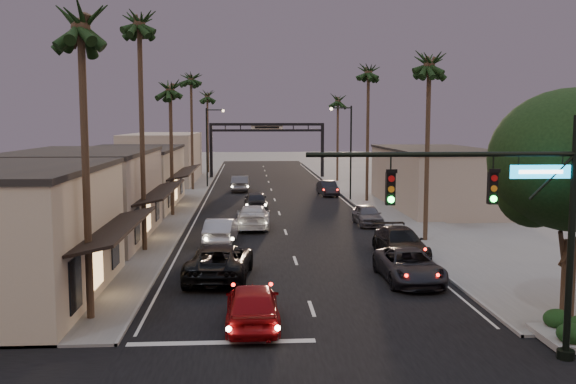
{
  "coord_description": "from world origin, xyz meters",
  "views": [
    {
      "loc": [
        -2.55,
        -15.27,
        7.64
      ],
      "look_at": [
        0.32,
        30.46,
        2.5
      ],
      "focal_mm": 40.0,
      "sensor_mm": 36.0,
      "label": 1
    }
  ],
  "objects": [
    {
      "name": "sidewalk_right",
      "position": [
        9.5,
        52.0,
        0.06
      ],
      "size": [
        5.0,
        92.0,
        0.12
      ],
      "primitive_type": "cube",
      "color": "slate",
      "rests_on": "ground"
    },
    {
      "name": "oncoming_dgrey",
      "position": [
        -1.9,
        39.23,
        0.79
      ],
      "size": [
        2.03,
        4.72,
        1.59
      ],
      "primitive_type": "imported",
      "rotation": [
        0.0,
        0.0,
        3.17
      ],
      "color": "black",
      "rests_on": "ground"
    },
    {
      "name": "palm_la",
      "position": [
        -8.6,
        9.0,
        11.44
      ],
      "size": [
        3.2,
        3.2,
        13.2
      ],
      "color": "#38281C",
      "rests_on": "ground"
    },
    {
      "name": "road",
      "position": [
        0.0,
        45.0,
        0.0
      ],
      "size": [
        14.0,
        120.0,
        0.02
      ],
      "primitive_type": "cube",
      "color": "black",
      "rests_on": "ground"
    },
    {
      "name": "sidewalk_left",
      "position": [
        -9.5,
        52.0,
        0.06
      ],
      "size": [
        5.0,
        92.0,
        0.12
      ],
      "primitive_type": "cube",
      "color": "slate",
      "rests_on": "ground"
    },
    {
      "name": "curbside_grey",
      "position": [
        6.16,
        30.59,
        0.75
      ],
      "size": [
        1.87,
        4.44,
        1.5
      ],
      "primitive_type": "imported",
      "rotation": [
        0.0,
        0.0,
        0.02
      ],
      "color": "#4F4F54",
      "rests_on": "ground"
    },
    {
      "name": "oncoming_grey_far",
      "position": [
        -3.39,
        53.67,
        0.85
      ],
      "size": [
        1.91,
        5.18,
        1.7
      ],
      "primitive_type": "imported",
      "rotation": [
        0.0,
        0.0,
        3.12
      ],
      "color": "#4E4F53",
      "rests_on": "ground"
    },
    {
      "name": "building_right",
      "position": [
        14.0,
        40.0,
        2.5
      ],
      "size": [
        8.0,
        18.0,
        5.0
      ],
      "primitive_type": "cube",
      "color": "gray",
      "rests_on": "ground"
    },
    {
      "name": "palm_rb",
      "position": [
        8.6,
        44.0,
        12.42
      ],
      "size": [
        3.2,
        3.2,
        14.2
      ],
      "color": "#38281C",
      "rests_on": "ground"
    },
    {
      "name": "curbside_far",
      "position": [
        5.54,
        49.13,
        0.75
      ],
      "size": [
        1.93,
        4.64,
        1.49
      ],
      "primitive_type": "imported",
      "rotation": [
        0.0,
        0.0,
        0.08
      ],
      "color": "black",
      "rests_on": "ground"
    },
    {
      "name": "oncoming_white",
      "position": [
        -2.21,
        29.71,
        0.83
      ],
      "size": [
        2.53,
        5.82,
        1.67
      ],
      "primitive_type": "imported",
      "rotation": [
        0.0,
        0.0,
        3.11
      ],
      "color": "silver",
      "rests_on": "ground"
    },
    {
      "name": "streetlight_left",
      "position": [
        -6.92,
        58.0,
        5.33
      ],
      "size": [
        2.13,
        0.3,
        9.0
      ],
      "color": "black",
      "rests_on": "ground"
    },
    {
      "name": "palm_far",
      "position": [
        -8.3,
        78.0,
        11.44
      ],
      "size": [
        3.2,
        3.2,
        13.2
      ],
      "color": "#38281C",
      "rests_on": "ground"
    },
    {
      "name": "oncoming_pickup",
      "position": [
        -3.94,
        15.19,
        0.86
      ],
      "size": [
        3.4,
        6.43,
        1.72
      ],
      "primitive_type": "imported",
      "rotation": [
        0.0,
        0.0,
        3.05
      ],
      "color": "black",
      "rests_on": "ground"
    },
    {
      "name": "storefront_mid",
      "position": [
        -13.0,
        26.0,
        2.75
      ],
      "size": [
        8.0,
        14.0,
        5.5
      ],
      "primitive_type": "cube",
      "color": "gray",
      "rests_on": "ground"
    },
    {
      "name": "oncoming_red",
      "position": [
        -2.42,
        7.88,
        0.84
      ],
      "size": [
        2.01,
        4.94,
        1.68
      ],
      "primitive_type": "imported",
      "rotation": [
        0.0,
        0.0,
        3.15
      ],
      "color": "maroon",
      "rests_on": "ground"
    },
    {
      "name": "arch",
      "position": [
        0.0,
        70.0,
        5.53
      ],
      "size": [
        15.2,
        0.4,
        7.27
      ],
      "color": "black",
      "rests_on": "ground"
    },
    {
      "name": "storefront_far",
      "position": [
        -13.0,
        42.0,
        2.5
      ],
      "size": [
        8.0,
        16.0,
        5.0
      ],
      "primitive_type": "cube",
      "color": "#BFB192",
      "rests_on": "ground"
    },
    {
      "name": "ground",
      "position": [
        0.0,
        40.0,
        0.0
      ],
      "size": [
        200.0,
        200.0,
        0.0
      ],
      "primitive_type": "plane",
      "color": "slate",
      "rests_on": "ground"
    },
    {
      "name": "traffic_signal",
      "position": [
        5.69,
        4.0,
        5.08
      ],
      "size": [
        8.51,
        0.22,
        7.8
      ],
      "color": "black",
      "rests_on": "ground"
    },
    {
      "name": "palm_ra",
      "position": [
        8.6,
        24.0,
        11.44
      ],
      "size": [
        3.2,
        3.2,
        13.2
      ],
      "color": "#38281C",
      "rests_on": "ground"
    },
    {
      "name": "curbside_near",
      "position": [
        5.05,
        14.13,
        0.77
      ],
      "size": [
        2.64,
        5.57,
        1.54
      ],
      "primitive_type": "imported",
      "rotation": [
        0.0,
        0.0,
        0.02
      ],
      "color": "black",
      "rests_on": "ground"
    },
    {
      "name": "storefront_near",
      "position": [
        -13.0,
        12.0,
        2.75
      ],
      "size": [
        8.0,
        12.0,
        5.5
      ],
      "primitive_type": "cube",
      "color": "#BFB192",
      "rests_on": "ground"
    },
    {
      "name": "palm_lb",
      "position": [
        -8.6,
        22.0,
        13.39
      ],
      "size": [
        3.2,
        3.2,
        15.2
      ],
      "color": "#38281C",
      "rests_on": "ground"
    },
    {
      "name": "palm_rc",
      "position": [
        8.6,
        64.0,
        10.47
      ],
      "size": [
        3.2,
        3.2,
        12.2
      ],
      "color": "#38281C",
      "rests_on": "ground"
    },
    {
      "name": "planter",
      "position": [
        8.6,
        5.5,
        0.0
      ],
      "size": [
        2.2,
        2.6,
        0.24
      ],
      "primitive_type": "cube",
      "color": "gray",
      "rests_on": "ground"
    },
    {
      "name": "palm_lc",
      "position": [
        -8.6,
        36.0,
        10.47
      ],
      "size": [
        3.2,
        3.2,
        12.2
      ],
      "color": "#38281C",
      "rests_on": "ground"
    },
    {
      "name": "palm_ld",
      "position": [
        -8.6,
        55.0,
        12.42
      ],
      "size": [
        3.2,
        3.2,
        14.2
      ],
      "color": "#38281C",
      "rests_on": "ground"
    },
    {
      "name": "oncoming_silver",
      "position": [
        -4.26,
        24.21,
        0.8
      ],
      "size": [
        2.09,
        4.98,
        1.6
      ],
      "primitive_type": "imported",
      "rotation": [
        0.0,
        0.0,
        3.06
      ],
      "color": "#999A9E",
      "rests_on": "ground"
    },
    {
      "name": "curbside_black",
      "position": [
        5.95,
        19.63,
        0.81
      ],
      "size": [
        2.52,
        5.68,
        1.62
      ],
      "primitive_type": "imported",
      "rotation": [
        0.0,
        0.0,
        0.05
      ],
      "color": "black",
      "rests_on": "ground"
    },
    {
      "name": "streetlight_right",
      "position": [
        6.92,
        45.0,
        5.33
      ],
      "size": [
        2.13,
        0.3,
        9.0
      ],
      "color": "black",
      "rests_on": "ground"
    },
    {
      "name": "storefront_dist",
      "position": [
        -13.0,
        65.0,
        3.0
      ],
      "size": [
        8.0,
        20.0,
        6.0
      ],
      "primitive_type": "cube",
      "color": "gray",
      "rests_on": "ground"
    }
  ]
}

